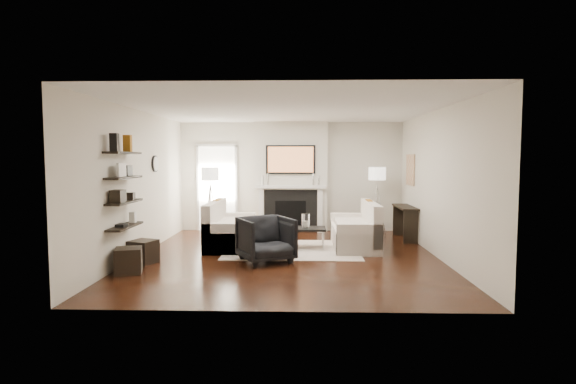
{
  "coord_description": "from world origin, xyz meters",
  "views": [
    {
      "loc": [
        0.26,
        -8.19,
        1.82
      ],
      "look_at": [
        0.0,
        0.6,
        1.15
      ],
      "focal_mm": 28.0,
      "sensor_mm": 36.0,
      "label": 1
    }
  ],
  "objects_px": {
    "loveseat_left_base": "(231,236)",
    "ottoman_near": "(143,252)",
    "loveseat_right_base": "(354,237)",
    "lamp_right_shade": "(377,174)",
    "lamp_left_shade": "(210,174)",
    "armchair": "(266,237)",
    "coffee_table": "(298,229)"
  },
  "relations": [
    {
      "from": "loveseat_left_base",
      "to": "lamp_left_shade",
      "type": "bearing_deg",
      "value": 118.79
    },
    {
      "from": "coffee_table",
      "to": "lamp_left_shade",
      "type": "relative_size",
      "value": 2.75
    },
    {
      "from": "lamp_right_shade",
      "to": "armchair",
      "type": "bearing_deg",
      "value": -129.78
    },
    {
      "from": "armchair",
      "to": "lamp_left_shade",
      "type": "height_order",
      "value": "lamp_left_shade"
    },
    {
      "from": "loveseat_right_base",
      "to": "ottoman_near",
      "type": "xyz_separation_m",
      "value": [
        -3.81,
        -1.51,
        -0.01
      ]
    },
    {
      "from": "loveseat_right_base",
      "to": "loveseat_left_base",
      "type": "bearing_deg",
      "value": 179.84
    },
    {
      "from": "coffee_table",
      "to": "loveseat_right_base",
      "type": "bearing_deg",
      "value": 7.12
    },
    {
      "from": "coffee_table",
      "to": "lamp_right_shade",
      "type": "bearing_deg",
      "value": 42.59
    },
    {
      "from": "coffee_table",
      "to": "armchair",
      "type": "distance_m",
      "value": 1.31
    },
    {
      "from": "coffee_table",
      "to": "ottoman_near",
      "type": "xyz_separation_m",
      "value": [
        -2.67,
        -1.37,
        -0.2
      ]
    },
    {
      "from": "loveseat_left_base",
      "to": "ottoman_near",
      "type": "relative_size",
      "value": 4.5
    },
    {
      "from": "lamp_left_shade",
      "to": "lamp_right_shade",
      "type": "xyz_separation_m",
      "value": [
        3.9,
        0.33,
        0.0
      ]
    },
    {
      "from": "loveseat_right_base",
      "to": "lamp_right_shade",
      "type": "distance_m",
      "value": 2.11
    },
    {
      "from": "loveseat_right_base",
      "to": "lamp_right_shade",
      "type": "height_order",
      "value": "lamp_right_shade"
    },
    {
      "from": "coffee_table",
      "to": "lamp_right_shade",
      "type": "distance_m",
      "value": 2.72
    },
    {
      "from": "loveseat_left_base",
      "to": "ottoman_near",
      "type": "bearing_deg",
      "value": -130.36
    },
    {
      "from": "loveseat_right_base",
      "to": "ottoman_near",
      "type": "height_order",
      "value": "loveseat_right_base"
    },
    {
      "from": "armchair",
      "to": "lamp_right_shade",
      "type": "relative_size",
      "value": 2.17
    },
    {
      "from": "armchair",
      "to": "lamp_left_shade",
      "type": "distance_m",
      "value": 3.13
    },
    {
      "from": "loveseat_left_base",
      "to": "loveseat_right_base",
      "type": "bearing_deg",
      "value": -0.16
    },
    {
      "from": "loveseat_left_base",
      "to": "loveseat_right_base",
      "type": "relative_size",
      "value": 1.0
    },
    {
      "from": "lamp_left_shade",
      "to": "ottoman_near",
      "type": "height_order",
      "value": "lamp_left_shade"
    },
    {
      "from": "lamp_left_shade",
      "to": "loveseat_left_base",
      "type": "bearing_deg",
      "value": -61.21
    },
    {
      "from": "loveseat_right_base",
      "to": "armchair",
      "type": "distance_m",
      "value": 2.17
    },
    {
      "from": "ottoman_near",
      "to": "lamp_right_shade",
      "type": "bearing_deg",
      "value": 34.18
    },
    {
      "from": "armchair",
      "to": "lamp_left_shade",
      "type": "relative_size",
      "value": 2.17
    },
    {
      "from": "coffee_table",
      "to": "lamp_right_shade",
      "type": "relative_size",
      "value": 2.75
    },
    {
      "from": "armchair",
      "to": "coffee_table",
      "type": "bearing_deg",
      "value": 37.72
    },
    {
      "from": "loveseat_right_base",
      "to": "ottoman_near",
      "type": "relative_size",
      "value": 4.5
    },
    {
      "from": "loveseat_right_base",
      "to": "ottoman_near",
      "type": "bearing_deg",
      "value": -158.37
    },
    {
      "from": "coffee_table",
      "to": "ottoman_near",
      "type": "height_order",
      "value": "coffee_table"
    },
    {
      "from": "armchair",
      "to": "lamp_right_shade",
      "type": "bearing_deg",
      "value": 22.97
    }
  ]
}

